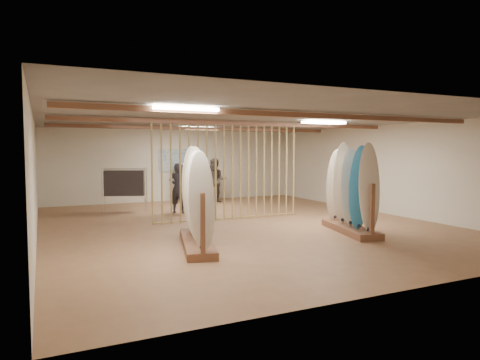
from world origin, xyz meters
name	(u,v)px	position (x,y,z in m)	size (l,w,h in m)	color
floor	(240,224)	(0.00, 0.00, 0.00)	(12.00, 12.00, 0.00)	#9D6F4C
ceiling	(240,120)	(0.00, 0.00, 2.80)	(12.00, 12.00, 0.00)	gray
wall_back	(176,165)	(0.00, 6.00, 1.40)	(12.00, 12.00, 0.00)	silver
wall_front	(418,193)	(0.00, -6.00, 1.40)	(12.00, 12.00, 0.00)	silver
wall_left	(35,178)	(-5.00, 0.00, 1.40)	(12.00, 12.00, 0.00)	silver
wall_right	(382,169)	(5.00, 0.00, 1.40)	(12.00, 12.00, 0.00)	silver
ceiling_slats	(240,123)	(0.00, 0.00, 2.72)	(9.50, 6.12, 0.10)	brown
light_panels	(240,123)	(0.00, 0.00, 2.74)	(1.20, 0.35, 0.06)	white
bamboo_partition	(228,171)	(0.00, 0.80, 1.40)	(4.45, 0.05, 2.78)	tan
poster	(176,160)	(0.00, 5.98, 1.60)	(1.40, 0.03, 0.90)	#3775C2
rack_left	(197,213)	(-1.97, -2.09, 0.71)	(1.18, 2.63, 2.07)	brown
rack_right	(351,203)	(1.94, -2.21, 0.72)	(1.11, 2.31, 2.12)	brown
clothing_rack_a	(124,183)	(-2.42, 3.67, 0.94)	(1.29, 0.75, 1.45)	silver
clothing_rack_b	(194,176)	(0.55, 5.40, 0.99)	(1.40, 0.63, 1.52)	silver
shopper_a	(178,185)	(-0.92, 2.68, 0.91)	(0.66, 0.45, 1.81)	#2A2830
shopper_b	(216,178)	(1.19, 4.75, 0.96)	(0.92, 0.72, 1.91)	#3E3530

